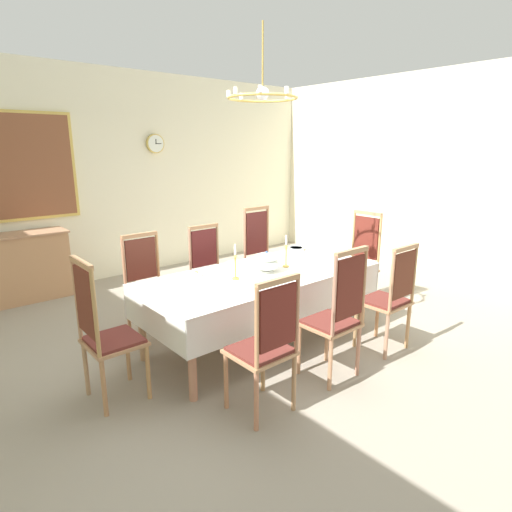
{
  "coord_description": "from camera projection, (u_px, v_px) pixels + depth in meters",
  "views": [
    {
      "loc": [
        -2.71,
        -3.11,
        1.99
      ],
      "look_at": [
        -0.16,
        -0.11,
        0.98
      ],
      "focal_mm": 29.89,
      "sensor_mm": 36.0,
      "label": 1
    }
  ],
  "objects": [
    {
      "name": "ground",
      "position": [
        261.0,
        343.0,
        4.5
      ],
      "size": [
        7.3,
        6.51,
        0.04
      ],
      "primitive_type": "cube",
      "color": "gray"
    },
    {
      "name": "back_wall",
      "position": [
        120.0,
        176.0,
        6.53
      ],
      "size": [
        7.3,
        0.08,
        3.11
      ],
      "primitive_type": "cube",
      "color": "silver",
      "rests_on": "ground"
    },
    {
      "name": "right_wall",
      "position": [
        445.0,
        176.0,
        6.42
      ],
      "size": [
        0.08,
        6.51,
        3.11
      ],
      "primitive_type": "cube",
      "color": "#EEE5C3",
      "rests_on": "ground"
    },
    {
      "name": "dining_table",
      "position": [
        262.0,
        280.0,
        4.31
      ],
      "size": [
        2.44,
        1.08,
        0.75
      ],
      "color": "tan",
      "rests_on": "ground"
    },
    {
      "name": "tablecloth",
      "position": [
        262.0,
        280.0,
        4.31
      ],
      "size": [
        2.46,
        1.1,
        0.33
      ],
      "color": "white",
      "rests_on": "dining_table"
    },
    {
      "name": "chair_south_a",
      "position": [
        266.0,
        344.0,
        3.14
      ],
      "size": [
        0.44,
        0.42,
        1.12
      ],
      "color": "tan",
      "rests_on": "ground"
    },
    {
      "name": "chair_north_a",
      "position": [
        148.0,
        284.0,
        4.54
      ],
      "size": [
        0.44,
        0.42,
        1.1
      ],
      "rotation": [
        0.0,
        0.0,
        3.14
      ],
      "color": "tan",
      "rests_on": "ground"
    },
    {
      "name": "chair_south_b",
      "position": [
        337.0,
        314.0,
        3.64
      ],
      "size": [
        0.44,
        0.42,
        1.19
      ],
      "color": "tan",
      "rests_on": "ground"
    },
    {
      "name": "chair_north_b",
      "position": [
        211.0,
        270.0,
        5.04
      ],
      "size": [
        0.44,
        0.42,
        1.1
      ],
      "rotation": [
        0.0,
        0.0,
        3.14
      ],
      "color": "tan",
      "rests_on": "ground"
    },
    {
      "name": "chair_south_c",
      "position": [
        390.0,
        296.0,
        4.17
      ],
      "size": [
        0.44,
        0.42,
        1.1
      ],
      "color": "tan",
      "rests_on": "ground"
    },
    {
      "name": "chair_north_c",
      "position": [
        262.0,
        255.0,
        5.56
      ],
      "size": [
        0.44,
        0.42,
        1.24
      ],
      "rotation": [
        0.0,
        0.0,
        3.14
      ],
      "color": "tan",
      "rests_on": "ground"
    },
    {
      "name": "chair_head_west",
      "position": [
        104.0,
        331.0,
        3.31
      ],
      "size": [
        0.42,
        0.44,
        1.19
      ],
      "rotation": [
        0.0,
        0.0,
        -1.57
      ],
      "color": "tan",
      "rests_on": "ground"
    },
    {
      "name": "chair_head_east",
      "position": [
        359.0,
        260.0,
        5.35
      ],
      "size": [
        0.42,
        0.44,
        1.21
      ],
      "rotation": [
        0.0,
        0.0,
        1.57
      ],
      "color": "tan",
      "rests_on": "ground"
    },
    {
      "name": "soup_tureen",
      "position": [
        267.0,
        262.0,
        4.3
      ],
      "size": [
        0.27,
        0.27,
        0.22
      ],
      "color": "white",
      "rests_on": "tablecloth"
    },
    {
      "name": "candlestick_west",
      "position": [
        235.0,
        265.0,
        4.05
      ],
      "size": [
        0.07,
        0.07,
        0.34
      ],
      "color": "gold",
      "rests_on": "tablecloth"
    },
    {
      "name": "candlestick_east",
      "position": [
        286.0,
        254.0,
        4.47
      ],
      "size": [
        0.07,
        0.07,
        0.34
      ],
      "color": "gold",
      "rests_on": "tablecloth"
    },
    {
      "name": "bowl_near_left",
      "position": [
        207.0,
        270.0,
        4.33
      ],
      "size": [
        0.15,
        0.15,
        0.03
      ],
      "color": "white",
      "rests_on": "tablecloth"
    },
    {
      "name": "bowl_near_right",
      "position": [
        296.0,
        249.0,
        5.18
      ],
      "size": [
        0.18,
        0.18,
        0.04
      ],
      "color": "white",
      "rests_on": "tablecloth"
    },
    {
      "name": "bowl_far_left",
      "position": [
        234.0,
        264.0,
        4.53
      ],
      "size": [
        0.18,
        0.18,
        0.04
      ],
      "color": "white",
      "rests_on": "tablecloth"
    },
    {
      "name": "spoon_primary",
      "position": [
        197.0,
        272.0,
        4.29
      ],
      "size": [
        0.04,
        0.18,
        0.01
      ],
      "rotation": [
        0.0,
        0.0,
        -0.13
      ],
      "color": "gold",
      "rests_on": "tablecloth"
    },
    {
      "name": "spoon_secondary",
      "position": [
        301.0,
        249.0,
        5.28
      ],
      "size": [
        0.05,
        0.18,
        0.01
      ],
      "rotation": [
        0.0,
        0.0,
        0.21
      ],
      "color": "gold",
      "rests_on": "tablecloth"
    },
    {
      "name": "sideboard",
      "position": [
        10.0,
        269.0,
        5.5
      ],
      "size": [
        1.44,
        0.48,
        0.9
      ],
      "rotation": [
        0.0,
        0.0,
        3.14
      ],
      "color": "tan",
      "rests_on": "ground"
    },
    {
      "name": "mounted_clock",
      "position": [
        155.0,
        144.0,
        6.73
      ],
      "size": [
        0.3,
        0.06,
        0.3
      ],
      "color": "#D1B251"
    },
    {
      "name": "framed_painting",
      "position": [
        25.0,
        167.0,
        5.61
      ],
      "size": [
        1.28,
        0.05,
        1.42
      ],
      "color": "#D1B251"
    },
    {
      "name": "chandelier",
      "position": [
        263.0,
        97.0,
        3.87
      ],
      "size": [
        0.66,
        0.66,
        0.66
      ],
      "color": "gold"
    }
  ]
}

